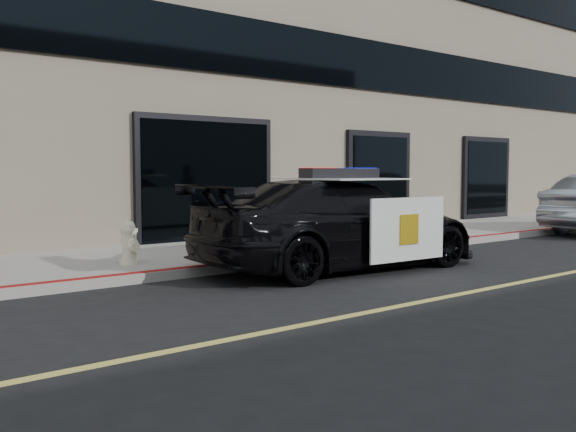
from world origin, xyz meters
TOP-DOWN VIEW (x-y plane):
  - ground at (0.00, 0.00)m, footprint 120.00×120.00m
  - sidewalk_n at (0.00, 5.25)m, footprint 60.00×3.50m
  - building_n at (0.00, 10.50)m, footprint 60.00×7.00m
  - police_car at (-1.00, 2.67)m, footprint 2.73×5.49m
  - fire_hydrant at (-3.99, 4.47)m, footprint 0.33×0.46m

SIDE VIEW (x-z plane):
  - ground at x=0.00m, z-range 0.00..0.00m
  - sidewalk_n at x=0.00m, z-range 0.00..0.15m
  - fire_hydrant at x=-3.99m, z-range 0.13..0.86m
  - police_car at x=-1.00m, z-range -0.09..1.63m
  - building_n at x=0.00m, z-range 0.00..12.00m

